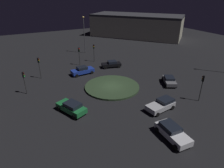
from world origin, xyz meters
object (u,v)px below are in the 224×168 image
(car_blue, at_px, (82,70))
(streetlamp_north, at_px, (84,31))
(traffic_light_north, at_px, (79,53))
(traffic_light_west, at_px, (24,78))
(traffic_light_northwest, at_px, (39,64))
(car_white, at_px, (172,132))
(traffic_light_north_near, at_px, (94,50))
(car_green, at_px, (72,107))
(car_grey, at_px, (169,80))
(traffic_light_southeast, at_px, (202,83))
(car_black, at_px, (111,64))
(store_building, at_px, (136,26))
(car_silver, at_px, (161,105))

(car_blue, xyz_separation_m, streetlamp_north, (5.67, 13.71, 5.01))
(streetlamp_north, bearing_deg, traffic_light_north, -117.59)
(car_blue, bearing_deg, traffic_light_west, -165.78)
(traffic_light_northwest, bearing_deg, car_white, -23.39)
(traffic_light_west, xyz_separation_m, traffic_light_north_near, (15.93, 9.77, 0.18))
(streetlamp_north, bearing_deg, car_white, -94.90)
(car_green, height_order, car_grey, car_green)
(traffic_light_west, relative_size, traffic_light_north_near, 0.94)
(traffic_light_southeast, bearing_deg, car_grey, -44.79)
(car_white, height_order, car_blue, car_blue)
(car_grey, relative_size, traffic_light_north_near, 1.08)
(car_white, height_order, car_green, car_green)
(car_white, height_order, streetlamp_north, streetlamp_north)
(car_white, xyz_separation_m, car_black, (4.39, 23.37, -0.08))
(car_green, xyz_separation_m, traffic_light_southeast, (18.00, -5.88, 2.14))
(traffic_light_northwest, height_order, store_building, store_building)
(car_blue, distance_m, traffic_light_northwest, 8.18)
(car_blue, height_order, traffic_light_west, traffic_light_west)
(traffic_light_west, xyz_separation_m, streetlamp_north, (16.50, 17.36, 3.10))
(car_grey, height_order, car_blue, car_blue)
(car_white, xyz_separation_m, traffic_light_north, (-1.30, 27.79, 2.04))
(traffic_light_west, bearing_deg, car_blue, 36.72)
(traffic_light_north, distance_m, streetlamp_north, 9.96)
(traffic_light_north, xyz_separation_m, streetlamp_north, (4.41, 8.43, 2.95))
(traffic_light_northwest, bearing_deg, traffic_light_southeast, -1.47)
(car_green, height_order, traffic_light_northwest, traffic_light_northwest)
(car_white, relative_size, streetlamp_north, 0.47)
(traffic_light_north_near, bearing_deg, car_white, 5.42)
(car_black, bearing_deg, traffic_light_southeast, -61.85)
(traffic_light_northwest, bearing_deg, car_grey, 10.14)
(car_black, height_order, car_green, car_green)
(car_silver, bearing_deg, streetlamp_north, -97.84)
(car_black, xyz_separation_m, car_blue, (-6.95, -0.86, 0.07))
(car_white, bearing_deg, traffic_light_northwest, -154.24)
(car_green, relative_size, car_silver, 1.10)
(traffic_light_west, bearing_deg, car_silver, -21.91)
(car_blue, xyz_separation_m, traffic_light_northwest, (-7.72, 1.71, 2.09))
(traffic_light_north_near, bearing_deg, store_building, 138.24)
(car_white, bearing_deg, car_silver, 153.75)
(car_green, distance_m, traffic_light_southeast, 19.05)
(traffic_light_north, distance_m, traffic_light_west, 15.03)
(car_blue, relative_size, traffic_light_southeast, 1.11)
(car_black, height_order, traffic_light_west, traffic_light_west)
(traffic_light_northwest, bearing_deg, streetlamp_north, 85.48)
(traffic_light_west, height_order, traffic_light_southeast, traffic_light_southeast)
(car_blue, bearing_deg, traffic_light_southeast, -60.72)
(car_silver, distance_m, traffic_light_north_near, 23.55)
(traffic_light_north, bearing_deg, streetlamp_north, 147.16)
(car_white, distance_m, streetlamp_north, 36.70)
(traffic_light_north, distance_m, traffic_light_north_near, 3.93)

